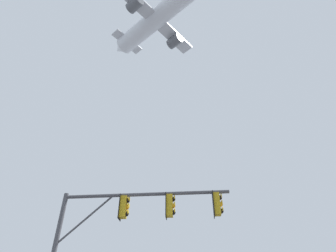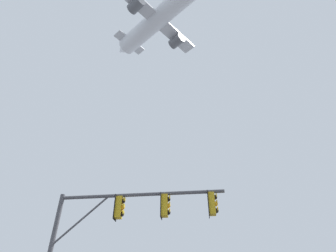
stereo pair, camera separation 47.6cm
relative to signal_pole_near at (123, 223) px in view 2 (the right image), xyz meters
The scene contains 2 objects.
signal_pole_near is the anchor object (origin of this frame).
airplane 50.52m from the signal_pole_near, 89.32° to the left, with size 20.78×20.01×7.00m.
Camera 2 is at (-0.07, -3.42, 1.32)m, focal length 30.09 mm.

